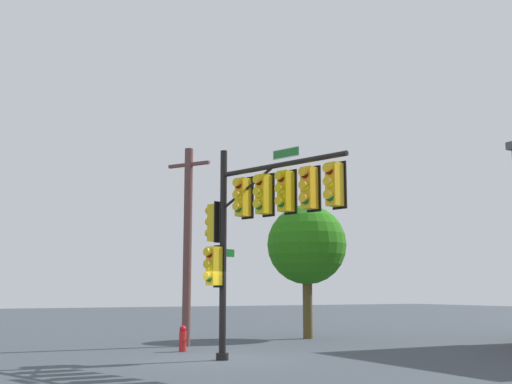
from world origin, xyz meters
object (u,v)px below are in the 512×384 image
object	(u,v)px
utility_pole	(188,242)
tree_near	(307,245)
signal_pole_assembly	(258,213)
fire_hydrant	(183,339)

from	to	relation	value
utility_pole	tree_near	world-z (taller)	utility_pole
signal_pole_assembly	tree_near	world-z (taller)	signal_pole_assembly
signal_pole_assembly	utility_pole	bearing A→B (deg)	176.62
signal_pole_assembly	utility_pole	size ratio (longest dim) A/B	0.85
utility_pole	tree_near	distance (m)	5.91
signal_pole_assembly	fire_hydrant	world-z (taller)	signal_pole_assembly
fire_hydrant	signal_pole_assembly	bearing A→B (deg)	6.28
utility_pole	tree_near	size ratio (longest dim) A/B	1.29
fire_hydrant	utility_pole	bearing A→B (deg)	155.71
utility_pole	tree_near	xyz separation A→B (m)	(-1.08, 5.81, 0.16)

